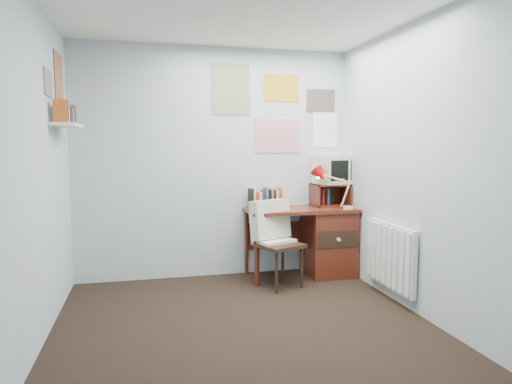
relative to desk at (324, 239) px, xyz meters
The scene contains 14 objects.
ground 1.93m from the desk, 128.37° to the right, with size 3.50×3.50×0.00m, color black.
back_wall 1.47m from the desk, 167.00° to the left, with size 3.00×0.02×2.50m, color #A9B8C1.
left_wall 3.17m from the desk, 151.02° to the right, with size 0.02×3.50×2.50m, color #A9B8C1.
right_wall 1.74m from the desk, 77.48° to the right, with size 0.02×3.50×2.50m, color #A9B8C1.
desk is the anchor object (origin of this frame).
desk_chair 0.68m from the desk, 152.27° to the right, with size 0.44×0.42×0.86m, color black.
desk_lamp 0.63m from the desk, 43.43° to the right, with size 0.29×0.25×0.41m, color #BB0D0C.
tv_riser 0.51m from the desk, 42.96° to the left, with size 0.40×0.30×0.25m, color #5A2214.
crt_tv 0.80m from the desk, 39.59° to the left, with size 0.37×0.34×0.35m, color beige.
book_row 0.71m from the desk, 160.58° to the left, with size 0.60×0.14×0.22m, color #5A2214.
radiator 0.97m from the desk, 72.76° to the right, with size 0.09×0.80×0.60m, color white.
wall_shelf 2.87m from the desk, behind, with size 0.20×0.62×0.24m, color white.
posters_back 1.54m from the desk, 150.72° to the left, with size 1.20×0.01×0.90m, color white.
posters_left 3.13m from the desk, behind, with size 0.01×0.70×0.60m, color white.
Camera 1 is at (-0.75, -3.20, 1.45)m, focal length 32.00 mm.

